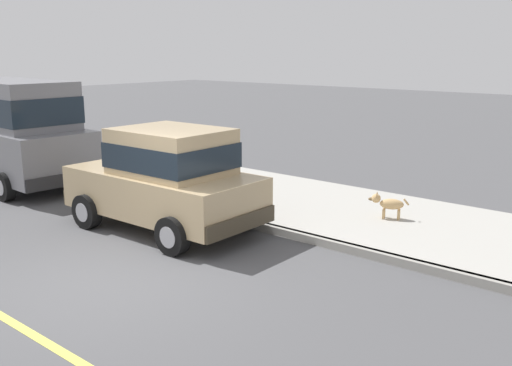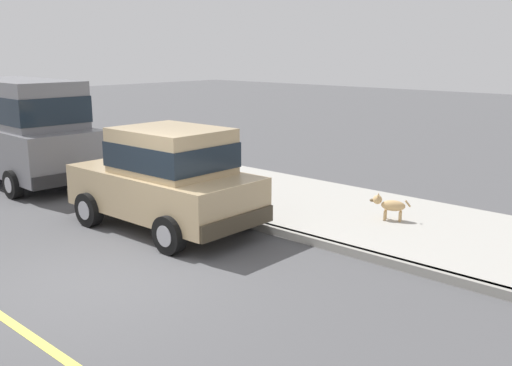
{
  "view_description": "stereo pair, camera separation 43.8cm",
  "coord_description": "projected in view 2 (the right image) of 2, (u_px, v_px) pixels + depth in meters",
  "views": [
    {
      "loc": [
        -4.63,
        -6.67,
        3.23
      ],
      "look_at": [
        3.25,
        0.02,
        0.85
      ],
      "focal_mm": 40.79,
      "sensor_mm": 36.0,
      "label": 1
    },
    {
      "loc": [
        -4.34,
        -6.99,
        3.23
      ],
      "look_at": [
        3.25,
        0.02,
        0.85
      ],
      "focal_mm": 40.79,
      "sensor_mm": 36.0,
      "label": 2
    }
  ],
  "objects": [
    {
      "name": "car_grey_van",
      "position": [
        22.0,
        126.0,
        14.28
      ],
      "size": [
        2.24,
        4.96,
        2.52
      ],
      "color": "slate",
      "rests_on": "ground"
    },
    {
      "name": "sidewalk",
      "position": [
        314.0,
        206.0,
        12.02
      ],
      "size": [
        3.6,
        64.0,
        0.14
      ],
      "primitive_type": "cube",
      "color": "#A8A59E",
      "rests_on": "ground"
    },
    {
      "name": "car_tan_hatchback",
      "position": [
        167.0,
        177.0,
        10.51
      ],
      "size": [
        2.02,
        3.84,
        1.88
      ],
      "color": "tan",
      "rests_on": "ground"
    },
    {
      "name": "curb",
      "position": [
        255.0,
        225.0,
        10.73
      ],
      "size": [
        0.16,
        64.0,
        0.14
      ],
      "primitive_type": "cube",
      "color": "gray",
      "rests_on": "ground"
    },
    {
      "name": "ground_plane",
      "position": [
        106.0,
        277.0,
        8.45
      ],
      "size": [
        80.0,
        80.0,
        0.0
      ],
      "primitive_type": "plane",
      "color": "#4C4C4F"
    },
    {
      "name": "dog_tan",
      "position": [
        390.0,
        205.0,
        10.72
      ],
      "size": [
        0.39,
        0.71,
        0.49
      ],
      "color": "tan",
      "rests_on": "sidewalk"
    }
  ]
}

